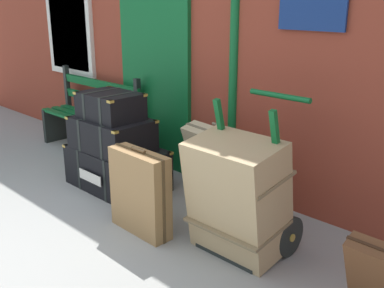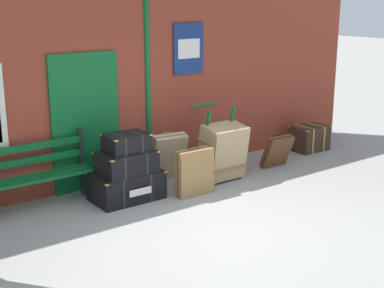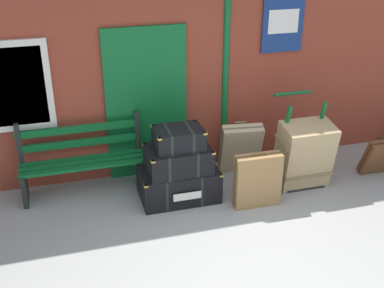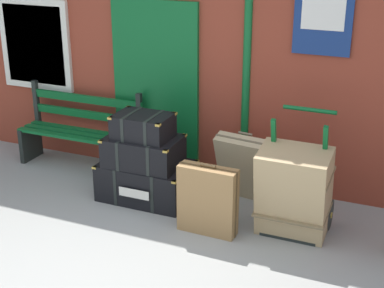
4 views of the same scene
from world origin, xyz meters
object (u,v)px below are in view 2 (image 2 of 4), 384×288
at_px(suitcase_brown, 277,151).
at_px(large_brown_trunk, 223,152).
at_px(suitcase_cream, 194,172).
at_px(steamer_trunk_middle, 127,162).
at_px(suitcase_umber, 168,156).
at_px(steamer_trunk_top, 126,143).
at_px(steamer_trunk_base, 127,185).
at_px(corner_trunk, 309,138).
at_px(porters_trolley, 216,161).
at_px(platform_bench, 36,177).

bearing_deg(suitcase_brown, large_brown_trunk, 178.01).
bearing_deg(suitcase_cream, large_brown_trunk, 20.47).
bearing_deg(suitcase_cream, steamer_trunk_middle, 156.14).
bearing_deg(suitcase_umber, steamer_trunk_top, -156.58).
height_order(steamer_trunk_middle, suitcase_umber, suitcase_umber).
height_order(steamer_trunk_base, large_brown_trunk, large_brown_trunk).
distance_m(steamer_trunk_base, suitcase_umber, 1.09).
relative_size(large_brown_trunk, corner_trunk, 1.35).
height_order(steamer_trunk_top, suitcase_cream, steamer_trunk_top).
xyz_separation_m(steamer_trunk_middle, porters_trolley, (1.71, 0.07, -0.31)).
relative_size(suitcase_umber, corner_trunk, 1.13).
height_order(steamer_trunk_middle, suitcase_brown, steamer_trunk_middle).
bearing_deg(large_brown_trunk, steamer_trunk_base, 174.91).
xyz_separation_m(steamer_trunk_middle, large_brown_trunk, (1.71, -0.11, -0.11)).
xyz_separation_m(suitcase_brown, corner_trunk, (1.29, 0.41, -0.05)).
xyz_separation_m(platform_bench, corner_trunk, (5.35, -0.27, -0.20)).
relative_size(steamer_trunk_middle, suitcase_cream, 1.11).
relative_size(suitcase_brown, corner_trunk, 0.84).
bearing_deg(platform_bench, suitcase_brown, -9.48).
distance_m(platform_bench, suitcase_umber, 2.17).
xyz_separation_m(steamer_trunk_base, suitcase_umber, (1.00, 0.39, 0.18)).
xyz_separation_m(steamer_trunk_middle, suitcase_umber, (1.01, 0.43, -0.19)).
bearing_deg(suitcase_umber, platform_bench, 177.53).
xyz_separation_m(large_brown_trunk, suitcase_brown, (1.20, -0.04, -0.18)).
bearing_deg(corner_trunk, suitcase_cream, -168.52).
xyz_separation_m(platform_bench, suitcase_umber, (2.17, -0.09, -0.06)).
bearing_deg(steamer_trunk_base, large_brown_trunk, -5.09).
xyz_separation_m(steamer_trunk_top, large_brown_trunk, (1.70, -0.11, -0.40)).
bearing_deg(porters_trolley, steamer_trunk_middle, -177.82).
bearing_deg(suitcase_cream, corner_trunk, 11.48).
xyz_separation_m(steamer_trunk_top, corner_trunk, (4.19, 0.26, -0.63)).
bearing_deg(suitcase_brown, steamer_trunk_top, 177.03).
bearing_deg(suitcase_cream, porters_trolley, 30.94).
height_order(platform_bench, steamer_trunk_top, platform_bench).
xyz_separation_m(suitcase_brown, suitcase_umber, (-1.90, 0.59, 0.10)).
bearing_deg(steamer_trunk_middle, steamer_trunk_top, -32.04).
distance_m(steamer_trunk_middle, large_brown_trunk, 1.71).
bearing_deg(steamer_trunk_middle, steamer_trunk_base, 76.32).
distance_m(large_brown_trunk, corner_trunk, 2.52).
height_order(platform_bench, steamer_trunk_base, platform_bench).
bearing_deg(steamer_trunk_top, platform_bench, 155.61).
bearing_deg(suitcase_brown, steamer_trunk_base, 176.19).
bearing_deg(platform_bench, large_brown_trunk, -12.53).
distance_m(platform_bench, steamer_trunk_top, 1.35).
relative_size(steamer_trunk_middle, steamer_trunk_top, 1.34).
distance_m(steamer_trunk_top, suitcase_brown, 2.96).
height_order(porters_trolley, large_brown_trunk, porters_trolley).
distance_m(steamer_trunk_base, suitcase_brown, 2.90).
bearing_deg(porters_trolley, suitcase_cream, -149.06).
bearing_deg(steamer_trunk_base, corner_trunk, 3.01).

